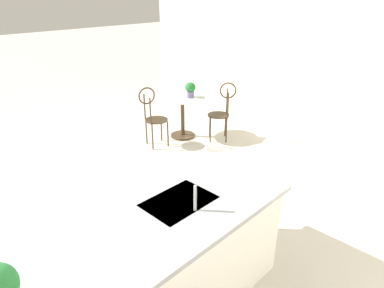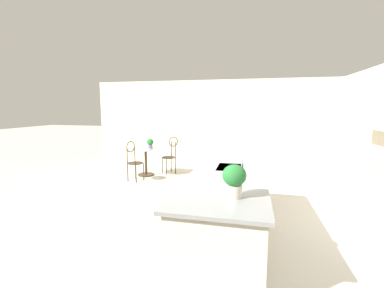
# 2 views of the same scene
# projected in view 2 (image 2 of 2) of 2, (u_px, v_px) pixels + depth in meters

# --- Properties ---
(ground_plane) EXTENTS (40.00, 40.00, 0.00)m
(ground_plane) POSITION_uv_depth(u_px,v_px,m) (175.00, 223.00, 4.19)
(ground_plane) COLOR beige
(wall_left_window) EXTENTS (0.12, 7.80, 2.70)m
(wall_left_window) POSITION_uv_depth(u_px,v_px,m) (214.00, 124.00, 8.11)
(wall_left_window) COLOR beige
(wall_left_window) RESTS_ON ground
(kitchen_island) EXTENTS (2.80, 1.06, 0.92)m
(kitchen_island) POSITION_uv_depth(u_px,v_px,m) (226.00, 207.00, 3.64)
(kitchen_island) COLOR white
(kitchen_island) RESTS_ON ground
(bistro_table) EXTENTS (0.80, 0.80, 0.74)m
(bistro_table) POSITION_uv_depth(u_px,v_px,m) (146.00, 159.00, 7.12)
(bistro_table) COLOR #3D2D1E
(bistro_table) RESTS_ON ground
(chair_near_window) EXTENTS (0.54, 0.54, 1.04)m
(chair_near_window) POSITION_uv_depth(u_px,v_px,m) (171.00, 153.00, 7.34)
(chair_near_window) COLOR #3D2D1E
(chair_near_window) RESTS_ON ground
(chair_by_island) EXTENTS (0.52, 0.48, 1.04)m
(chair_by_island) POSITION_uv_depth(u_px,v_px,m) (134.00, 159.00, 6.50)
(chair_by_island) COLOR #3D2D1E
(chair_by_island) RESTS_ON ground
(sink_faucet) EXTENTS (0.02, 0.02, 0.22)m
(sink_faucet) POSITION_uv_depth(u_px,v_px,m) (242.00, 161.00, 4.05)
(sink_faucet) COLOR #B2B5BA
(sink_faucet) RESTS_ON kitchen_island
(potted_plant_on_table) EXTENTS (0.19, 0.19, 0.26)m
(potted_plant_on_table) POSITION_uv_depth(u_px,v_px,m) (150.00, 143.00, 7.13)
(potted_plant_on_table) COLOR #7A669E
(potted_plant_on_table) RESTS_ON bistro_table
(potted_plant_counter_far) EXTENTS (0.25, 0.25, 0.35)m
(potted_plant_counter_far) POSITION_uv_depth(u_px,v_px,m) (234.00, 179.00, 2.70)
(potted_plant_counter_far) COLOR beige
(potted_plant_counter_far) RESTS_ON kitchen_island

